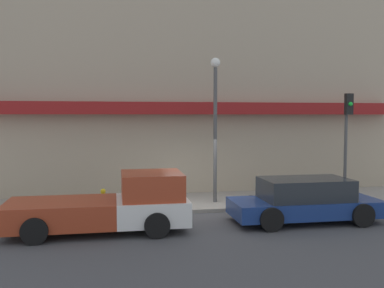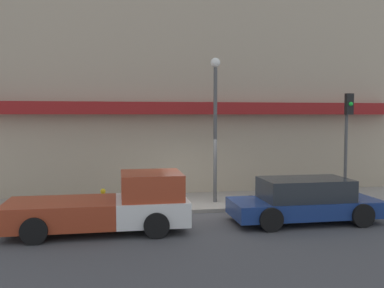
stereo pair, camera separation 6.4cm
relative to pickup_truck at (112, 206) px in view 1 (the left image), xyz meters
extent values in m
plane|color=#424244|center=(3.08, 1.76, -0.75)|extent=(80.00, 80.00, 0.00)
cube|color=gray|center=(3.08, 3.40, -0.69)|extent=(36.00, 3.29, 0.13)
cube|color=tan|center=(3.08, 6.54, 4.02)|extent=(19.80, 3.00, 9.55)
cube|color=maroon|center=(3.08, 4.74, 2.93)|extent=(18.22, 0.60, 0.50)
cube|color=white|center=(1.18, 0.00, -0.17)|extent=(2.08, 1.98, 0.70)
cube|color=#9E381E|center=(1.18, 0.00, 0.57)|extent=(1.77, 1.83, 0.77)
cube|color=#9E381E|center=(-1.42, 0.00, -0.17)|extent=(3.13, 1.98, 0.70)
cylinder|color=black|center=(1.24, 0.99, -0.40)|extent=(0.72, 0.22, 0.72)
cylinder|color=black|center=(1.24, -0.99, -0.40)|extent=(0.72, 0.22, 0.72)
cylinder|color=black|center=(-1.99, 0.99, -0.40)|extent=(0.72, 0.22, 0.72)
cylinder|color=black|center=(-1.99, -0.99, -0.40)|extent=(0.72, 0.22, 0.72)
cube|color=navy|center=(6.06, 0.00, -0.28)|extent=(4.73, 1.82, 0.51)
cube|color=#23282D|center=(6.06, 0.00, 0.31)|extent=(2.74, 1.64, 0.67)
cylinder|color=black|center=(7.52, 0.91, -0.40)|extent=(0.72, 0.22, 0.72)
cylinder|color=black|center=(7.52, -0.91, -0.40)|extent=(0.72, 0.22, 0.72)
cylinder|color=black|center=(4.59, 0.91, -0.40)|extent=(0.72, 0.22, 0.72)
cylinder|color=black|center=(4.59, -0.91, -0.40)|extent=(0.72, 0.22, 0.72)
cylinder|color=yellow|center=(-0.30, 2.35, -0.34)|extent=(0.19, 0.19, 0.56)
sphere|color=yellow|center=(-0.30, 2.35, 0.02)|extent=(0.18, 0.18, 0.18)
cylinder|color=#4C4C4C|center=(3.83, 2.98, 1.90)|extent=(0.14, 0.14, 5.04)
sphere|color=silver|center=(3.83, 2.98, 4.60)|extent=(0.36, 0.36, 0.36)
cylinder|color=#4C4C4C|center=(8.89, 2.51, 1.42)|extent=(0.12, 0.12, 4.10)
cube|color=black|center=(8.89, 2.35, 3.07)|extent=(0.28, 0.20, 0.80)
sphere|color=green|center=(8.89, 2.23, 3.07)|extent=(0.16, 0.16, 0.16)
camera|label=1|loc=(0.09, -12.60, 2.64)|focal=40.00mm
camera|label=2|loc=(0.16, -12.61, 2.64)|focal=40.00mm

